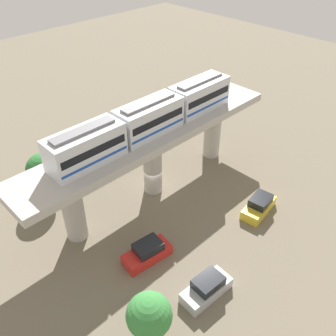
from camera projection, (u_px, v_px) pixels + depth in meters
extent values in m
plane|color=#706654|center=(153.00, 189.00, 39.19)|extent=(120.00, 120.00, 0.00)
cylinder|color=#B7B2AA|center=(73.00, 210.00, 32.03)|extent=(1.90, 1.90, 6.32)
cylinder|color=#B7B2AA|center=(153.00, 165.00, 37.31)|extent=(1.90, 1.90, 6.32)
cylinder|color=#B7B2AA|center=(212.00, 132.00, 42.58)|extent=(1.90, 1.90, 6.32)
cube|color=#B7B2AA|center=(152.00, 135.00, 35.19)|extent=(5.20, 28.85, 0.80)
cube|color=silver|center=(86.00, 148.00, 29.99)|extent=(2.60, 6.60, 3.00)
cube|color=black|center=(85.00, 145.00, 29.84)|extent=(2.64, 6.07, 0.70)
cube|color=#1947B2|center=(87.00, 155.00, 30.44)|extent=(2.64, 6.34, 0.24)
cube|color=slate|center=(83.00, 130.00, 29.03)|extent=(1.10, 5.61, 0.24)
cube|color=silver|center=(149.00, 118.00, 33.90)|extent=(2.60, 6.60, 3.00)
cube|color=black|center=(149.00, 116.00, 33.76)|extent=(2.64, 6.07, 0.70)
cube|color=#1947B2|center=(149.00, 126.00, 34.35)|extent=(2.64, 6.34, 0.24)
cube|color=slate|center=(148.00, 102.00, 32.94)|extent=(1.10, 5.61, 0.24)
cube|color=silver|center=(199.00, 95.00, 37.82)|extent=(2.60, 6.60, 3.00)
cube|color=black|center=(199.00, 93.00, 37.67)|extent=(2.64, 6.07, 0.70)
cube|color=#1947B2|center=(199.00, 102.00, 38.26)|extent=(2.64, 6.34, 0.24)
cube|color=slate|center=(200.00, 80.00, 36.85)|extent=(1.10, 5.61, 0.24)
cube|color=red|center=(147.00, 255.00, 31.43)|extent=(2.28, 4.38, 1.00)
cube|color=black|center=(148.00, 247.00, 30.99)|extent=(1.90, 2.48, 0.76)
cube|color=yellow|center=(258.00, 208.00, 36.12)|extent=(2.34, 4.40, 1.00)
cube|color=black|center=(261.00, 200.00, 35.68)|extent=(1.93, 2.50, 0.76)
cube|color=#B2B5BA|center=(206.00, 290.00, 28.59)|extent=(2.06, 4.30, 1.00)
cube|color=black|center=(208.00, 282.00, 28.15)|extent=(1.78, 2.40, 0.76)
cylinder|color=brown|center=(105.00, 147.00, 43.83)|extent=(0.36, 0.36, 2.20)
sphere|color=#2D7233|center=(104.00, 132.00, 42.62)|extent=(3.36, 3.36, 3.36)
cylinder|color=brown|center=(150.00, 331.00, 25.35)|extent=(0.36, 0.36, 2.09)
sphere|color=#38843D|center=(149.00, 315.00, 24.22)|extent=(3.12, 3.12, 3.12)
cylinder|color=brown|center=(48.00, 187.00, 37.62)|extent=(0.36, 0.36, 2.46)
sphere|color=#2D7233|center=(44.00, 169.00, 36.32)|extent=(3.42, 3.42, 3.42)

